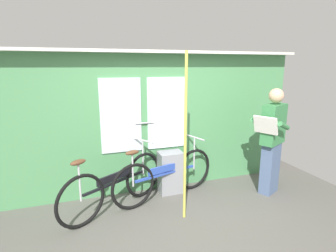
{
  "coord_description": "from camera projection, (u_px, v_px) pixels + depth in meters",
  "views": [
    {
      "loc": [
        -1.15,
        -2.64,
        1.95
      ],
      "look_at": [
        0.04,
        0.84,
        1.12
      ],
      "focal_mm": 28.74,
      "sensor_mm": 36.0,
      "label": 1
    }
  ],
  "objects": [
    {
      "name": "ground_plane",
      "position": [
        187.0,
        233.0,
        3.23
      ],
      "size": [
        5.67,
        4.18,
        0.04
      ],
      "primitive_type": "cube",
      "color": "#56544F"
    },
    {
      "name": "train_door_wall",
      "position": [
        156.0,
        120.0,
        4.16
      ],
      "size": [
        4.67,
        0.28,
        2.16
      ],
      "color": "#4C8C56",
      "rests_on": "ground_plane"
    },
    {
      "name": "bicycle_near_door",
      "position": [
        115.0,
        185.0,
        3.65
      ],
      "size": [
        1.52,
        0.93,
        0.89
      ],
      "rotation": [
        0.0,
        0.0,
        0.54
      ],
      "color": "black",
      "rests_on": "ground_plane"
    },
    {
      "name": "bicycle_leaning_behind",
      "position": [
        165.0,
        176.0,
        3.98
      ],
      "size": [
        1.69,
        0.64,
        0.87
      ],
      "rotation": [
        0.0,
        0.0,
        0.29
      ],
      "color": "black",
      "rests_on": "ground_plane"
    },
    {
      "name": "passenger_reading_newspaper",
      "position": [
        272.0,
        139.0,
        4.06
      ],
      "size": [
        0.62,
        0.56,
        1.63
      ],
      "rotation": [
        0.0,
        0.0,
        3.6
      ],
      "color": "slate",
      "rests_on": "ground_plane"
    },
    {
      "name": "trash_bin_by_wall",
      "position": [
        170.0,
        172.0,
        4.19
      ],
      "size": [
        0.37,
        0.28,
        0.65
      ],
      "primitive_type": "cube",
      "color": "gray",
      "rests_on": "ground_plane"
    },
    {
      "name": "handrail_pole",
      "position": [
        185.0,
        139.0,
        3.31
      ],
      "size": [
        0.04,
        0.04,
        2.12
      ],
      "primitive_type": "cylinder",
      "color": "#C6C14C",
      "rests_on": "ground_plane"
    }
  ]
}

